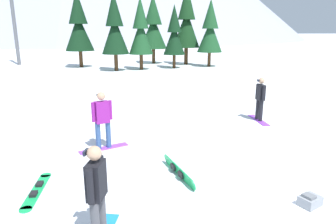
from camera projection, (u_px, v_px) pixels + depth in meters
ground_plane at (245, 199)px, 6.51m from camera, size 800.00×800.00×0.00m
snowboarder_foreground at (97, 192)px, 5.01m from camera, size 0.68×1.47×1.72m
snowboarder_midground at (102, 119)px, 9.06m from camera, size 1.51×0.82×1.76m
snowboarder_background at (260, 98)px, 12.01m from camera, size 0.35×1.59×1.73m
loose_snowboard_near_left at (37, 190)px, 6.82m from camera, size 0.35×1.77×0.09m
loose_snowboard_far_spare at (178, 171)px, 7.51m from camera, size 0.47×1.78×0.28m
backpack_grey at (310, 200)px, 6.24m from camera, size 0.55×0.47×0.27m
pine_tree_leaning at (174, 34)px, 28.70m from camera, size 2.07×2.07×5.91m
pine_tree_twin at (79, 26)px, 29.36m from camera, size 2.77×2.77×7.30m
pine_tree_young at (187, 22)px, 31.70m from camera, size 2.82×2.82×8.16m
pine_tree_broad at (210, 30)px, 30.02m from camera, size 2.51×2.51×6.53m
pine_tree_slender at (141, 30)px, 27.48m from camera, size 2.23×2.23×6.49m
pine_tree_short at (153, 26)px, 32.96m from camera, size 2.94×2.94×7.30m
pine_tree_tall at (115, 28)px, 26.63m from camera, size 2.41×2.41×6.83m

